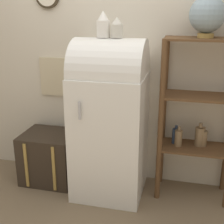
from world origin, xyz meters
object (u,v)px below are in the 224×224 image
object	(u,v)px
suitcase_trunk	(50,157)
globe	(207,15)
refrigerator	(110,116)
vase_center	(117,28)
vase_left	(103,25)

from	to	relation	value
suitcase_trunk	globe	distance (m)	2.11
suitcase_trunk	globe	world-z (taller)	globe
refrigerator	suitcase_trunk	xyz separation A→B (m)	(-0.69, 0.05, -0.54)
globe	vase_center	distance (m)	0.78
refrigerator	vase_left	world-z (taller)	vase_left
suitcase_trunk	vase_left	world-z (taller)	vase_left
vase_left	globe	bearing A→B (deg)	7.72
refrigerator	suitcase_trunk	distance (m)	0.88
refrigerator	vase_left	distance (m)	0.85
globe	vase_center	world-z (taller)	globe
globe	refrigerator	bearing A→B (deg)	-171.41
vase_left	refrigerator	bearing A→B (deg)	-3.93
suitcase_trunk	globe	bearing A→B (deg)	2.86
globe	vase_left	distance (m)	0.90
globe	vase_left	size ratio (longest dim) A/B	1.52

